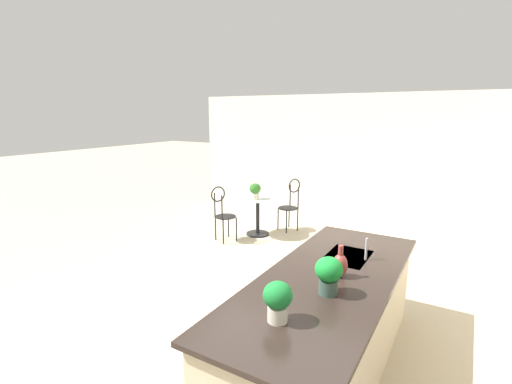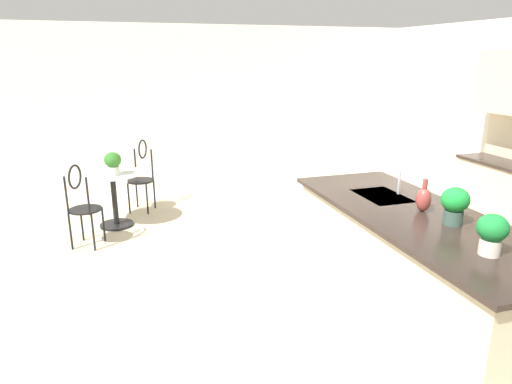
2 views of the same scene
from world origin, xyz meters
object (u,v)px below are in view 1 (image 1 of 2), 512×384
object	(u,v)px
chair_by_island	(223,211)
bistro_table	(258,212)
chair_near_window	(290,202)
vase_on_counter	(340,265)
potted_plant_on_table	(255,190)
potted_plant_counter_far	(278,299)
potted_plant_counter_near	(329,273)

from	to	relation	value
chair_by_island	bistro_table	bearing A→B (deg)	150.99
chair_near_window	vase_on_counter	bearing A→B (deg)	31.20
bistro_table	chair_near_window	world-z (taller)	chair_near_window
bistro_table	potted_plant_on_table	xyz separation A→B (m)	(0.14, 0.02, 0.46)
chair_near_window	potted_plant_on_table	world-z (taller)	chair_near_window
potted_plant_on_table	potted_plant_counter_far	world-z (taller)	potted_plant_counter_far
potted_plant_counter_far	potted_plant_counter_near	xyz separation A→B (m)	(-0.55, 0.16, 0.01)
potted_plant_counter_near	vase_on_counter	xyz separation A→B (m)	(-0.35, -0.02, -0.07)
potted_plant_counter_far	bistro_table	bearing A→B (deg)	-147.94
chair_near_window	potted_plant_counter_near	world-z (taller)	potted_plant_counter_near
bistro_table	vase_on_counter	xyz separation A→B (m)	(2.96, 2.56, 0.58)
potted_plant_on_table	vase_on_counter	bearing A→B (deg)	41.98
potted_plant_counter_far	vase_on_counter	xyz separation A→B (m)	(-0.90, 0.14, -0.05)
chair_by_island	potted_plant_counter_near	xyz separation A→B (m)	(2.66, 2.94, 0.52)
potted_plant_on_table	vase_on_counter	world-z (taller)	vase_on_counter
potted_plant_on_table	bistro_table	bearing A→B (deg)	-170.17
chair_by_island	potted_plant_counter_far	xyz separation A→B (m)	(3.21, 2.77, 0.51)
potted_plant_on_table	potted_plant_counter_near	size ratio (longest dim) A/B	0.98
potted_plant_on_table	potted_plant_counter_far	xyz separation A→B (m)	(3.72, 2.39, 0.17)
chair_by_island	vase_on_counter	size ratio (longest dim) A/B	3.62
potted_plant_on_table	potted_plant_counter_far	size ratio (longest dim) A/B	1.04
potted_plant_counter_near	vase_on_counter	world-z (taller)	potted_plant_counter_near
bistro_table	potted_plant_counter_near	world-z (taller)	potted_plant_counter_near
chair_near_window	potted_plant_counter_far	world-z (taller)	potted_plant_counter_far
chair_near_window	chair_by_island	world-z (taller)	same
chair_near_window	potted_plant_counter_far	size ratio (longest dim) A/B	3.61
chair_near_window	potted_plant_counter_far	xyz separation A→B (m)	(4.45, 2.01, 0.51)
chair_near_window	chair_by_island	xyz separation A→B (m)	(1.24, -0.77, 0.00)
bistro_table	chair_by_island	distance (m)	0.75
potted_plant_on_table	potted_plant_counter_near	bearing A→B (deg)	38.89
potted_plant_counter_near	bistro_table	bearing A→B (deg)	-142.04
chair_near_window	vase_on_counter	distance (m)	4.18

